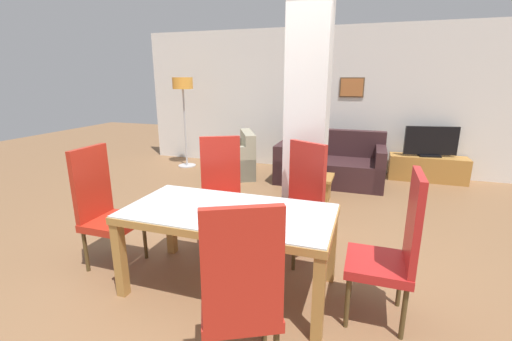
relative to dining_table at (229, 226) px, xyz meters
name	(u,v)px	position (x,y,z in m)	size (l,w,h in m)	color
ground_plane	(230,287)	(0.00, 0.00, -0.58)	(18.00, 18.00, 0.00)	brown
back_wall	(315,100)	(0.00, 4.37, 0.77)	(7.20, 0.09, 2.70)	silver
divider_pillar	(307,118)	(0.39, 1.31, 0.77)	(0.44, 0.38, 2.70)	silver
dining_table	(229,226)	(0.00, 0.00, 0.00)	(1.73, 0.87, 0.73)	#A6773A
dining_chair_near_right	(241,292)	(0.43, -0.85, 0.02)	(0.62, 0.62, 1.17)	#B22519
dining_chair_far_right	(299,198)	(0.44, 0.79, 0.02)	(0.62, 0.62, 1.17)	#B22820
dining_chair_head_right	(394,247)	(1.29, 0.00, 0.02)	(0.46, 0.46, 1.17)	#B22120
dining_chair_far_left	(222,189)	(-0.44, 0.83, 0.02)	(0.62, 0.62, 1.17)	#B3241A
dining_chair_head_left	(104,206)	(-1.29, 0.00, 0.02)	(0.46, 0.46, 1.17)	#AF2718
sofa	(330,165)	(0.45, 3.47, -0.29)	(1.79, 0.94, 0.88)	#361E21
armchair	(232,161)	(-1.32, 3.27, -0.30)	(1.17, 1.21, 0.82)	#9D987F
coffee_table	(312,187)	(0.32, 2.44, -0.38)	(0.58, 0.49, 0.38)	#A97235
bottle	(311,170)	(0.30, 2.33, -0.09)	(0.07, 0.07, 0.28)	#194C23
tv_stand	(427,168)	(2.09, 4.09, -0.36)	(1.28, 0.40, 0.44)	#B07733
tv_screen	(431,142)	(2.09, 4.09, 0.11)	(0.87, 0.26, 0.53)	black
floor_lamp	(183,91)	(-2.49, 3.64, 0.94)	(0.40, 0.40, 1.78)	#B7B7BC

